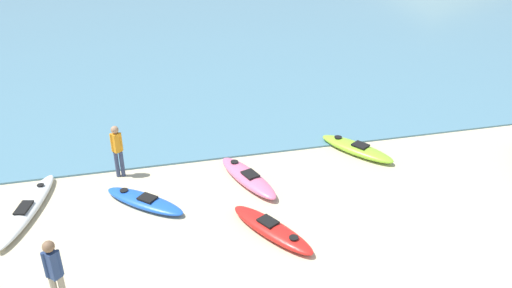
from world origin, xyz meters
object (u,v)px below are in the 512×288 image
at_px(kayak_on_sand_1, 28,209).
at_px(kayak_on_sand_2, 248,177).
at_px(person_near_foreground, 54,272).
at_px(kayak_on_sand_3, 144,201).
at_px(kayak_on_sand_4, 272,229).
at_px(kayak_on_sand_5, 357,148).
at_px(person_near_waterline, 117,148).

distance_m(kayak_on_sand_1, kayak_on_sand_2, 6.10).
bearing_deg(person_near_foreground, kayak_on_sand_3, 62.67).
height_order(kayak_on_sand_1, kayak_on_sand_4, kayak_on_sand_4).
xyz_separation_m(kayak_on_sand_1, kayak_on_sand_5, (10.00, 1.11, 0.02)).
relative_size(kayak_on_sand_1, kayak_on_sand_4, 1.33).
relative_size(kayak_on_sand_4, kayak_on_sand_5, 1.00).
relative_size(kayak_on_sand_3, person_near_foreground, 1.35).
bearing_deg(kayak_on_sand_1, kayak_on_sand_2, 1.49).
bearing_deg(kayak_on_sand_4, kayak_on_sand_5, 42.34).
relative_size(kayak_on_sand_1, kayak_on_sand_5, 1.33).
relative_size(kayak_on_sand_1, kayak_on_sand_2, 1.24).
bearing_deg(kayak_on_sand_4, person_near_foreground, -163.67).
distance_m(kayak_on_sand_3, kayak_on_sand_5, 7.09).
height_order(kayak_on_sand_3, kayak_on_sand_5, kayak_on_sand_5).
bearing_deg(person_near_waterline, kayak_on_sand_5, -2.42).
height_order(kayak_on_sand_2, kayak_on_sand_5, kayak_on_sand_2).
xyz_separation_m(kayak_on_sand_1, kayak_on_sand_4, (6.11, -2.43, 0.01)).
bearing_deg(kayak_on_sand_2, person_near_foreground, -140.41).
bearing_deg(kayak_on_sand_1, kayak_on_sand_3, -6.38).
distance_m(kayak_on_sand_2, person_near_waterline, 3.96).
bearing_deg(kayak_on_sand_5, person_near_waterline, 177.58).
xyz_separation_m(kayak_on_sand_1, kayak_on_sand_3, (3.05, -0.34, -0.02)).
distance_m(kayak_on_sand_1, person_near_foreground, 4.15).
height_order(kayak_on_sand_2, person_near_foreground, person_near_foreground).
bearing_deg(kayak_on_sand_2, kayak_on_sand_4, -89.63).
height_order(kayak_on_sand_4, person_near_waterline, person_near_waterline).
relative_size(kayak_on_sand_5, person_near_foreground, 1.54).
xyz_separation_m(kayak_on_sand_1, kayak_on_sand_2, (6.10, 0.16, 0.02)).
distance_m(kayak_on_sand_2, kayak_on_sand_4, 2.59).
height_order(kayak_on_sand_5, person_near_waterline, person_near_waterline).
height_order(kayak_on_sand_1, kayak_on_sand_3, kayak_on_sand_1).
distance_m(kayak_on_sand_2, kayak_on_sand_3, 3.08).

